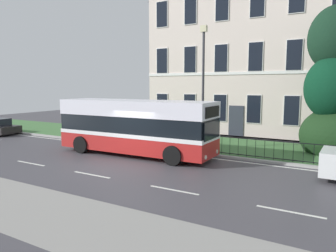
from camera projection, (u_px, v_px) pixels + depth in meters
ground_plane at (132, 161)px, 16.06m from camera, size 60.00×56.00×0.18m
georgian_townhouse at (256, 49)px, 26.68m from camera, size 15.41×9.80×13.25m
iron_verge_railing at (199, 142)px, 17.75m from camera, size 18.98×0.04×0.97m
single_decker_bus at (136, 126)px, 17.35m from camera, size 8.93×2.69×2.98m
street_lamp_post at (203, 79)px, 18.37m from camera, size 0.36×0.24×7.02m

